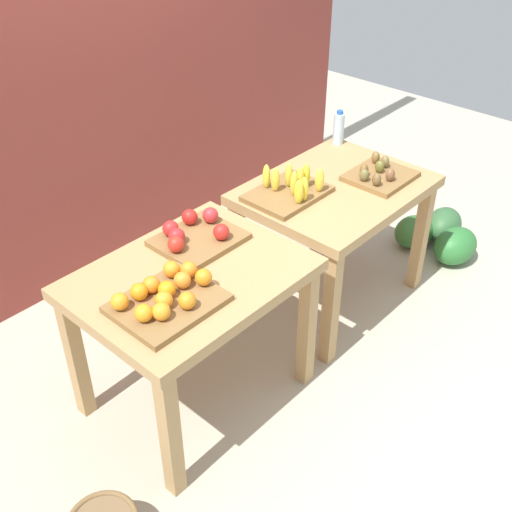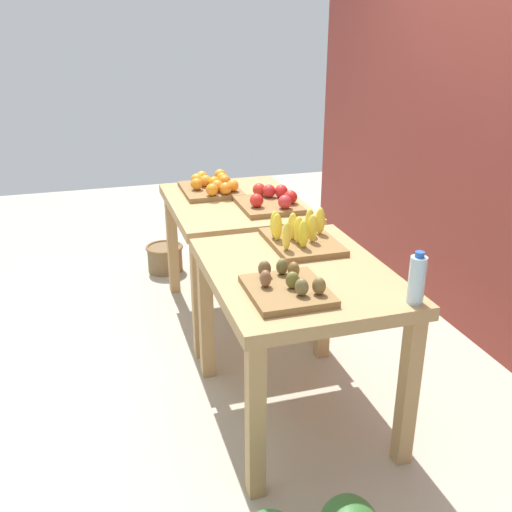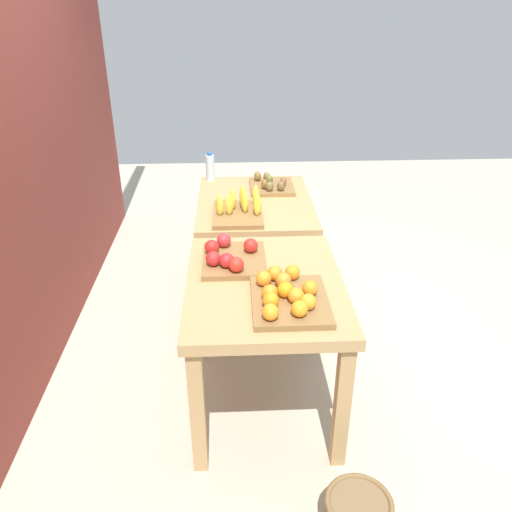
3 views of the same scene
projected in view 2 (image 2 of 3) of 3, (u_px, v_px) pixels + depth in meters
The scene contains 10 objects.
ground_plane at pixel (261, 355), 3.43m from camera, with size 8.00×8.00×0.00m, color #B3AE99.
back_wall at pixel (494, 85), 3.23m from camera, with size 4.40×0.12×3.00m, color brown.
display_table_left at pixel (235, 218), 3.68m from camera, with size 1.04×0.80×0.79m.
display_table_right at pixel (297, 292), 2.68m from camera, with size 1.04×0.80×0.79m.
orange_bin at pixel (212, 186), 3.78m from camera, with size 0.46×0.36×0.11m.
apple_bin at pixel (271, 201), 3.49m from camera, with size 0.41×0.34×0.11m.
banana_crate at pixel (300, 236), 2.89m from camera, with size 0.44×0.32×0.17m.
kiwi_bin at pixel (287, 287), 2.39m from camera, with size 0.36×0.32×0.10m.
water_bottle at pixel (417, 279), 2.29m from camera, with size 0.07×0.07×0.22m.
wicker_basket at pixel (165, 257), 4.55m from camera, with size 0.29×0.29×0.21m.
Camera 2 is at (2.82, -0.88, 1.84)m, focal length 40.89 mm.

